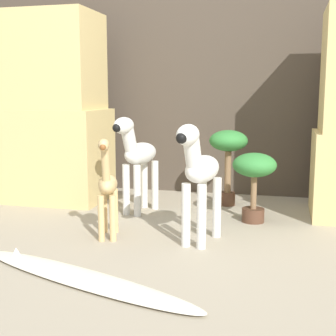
{
  "coord_description": "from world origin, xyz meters",
  "views": [
    {
      "loc": [
        0.58,
        -2.16,
        0.84
      ],
      "look_at": [
        -0.13,
        0.64,
        0.37
      ],
      "focal_mm": 50.0,
      "sensor_mm": 36.0,
      "label": 1
    }
  ],
  "objects_px": {
    "potted_palm_back": "(254,172)",
    "zebra_right": "(199,173)",
    "potted_palm_front": "(228,148)",
    "surfboard": "(80,277)",
    "zebra_left": "(137,156)",
    "giraffe_figurine": "(107,187)"
  },
  "relations": [
    {
      "from": "potted_palm_back",
      "to": "zebra_right",
      "type": "bearing_deg",
      "value": -116.59
    },
    {
      "from": "potted_palm_front",
      "to": "surfboard",
      "type": "relative_size",
      "value": 0.45
    },
    {
      "from": "zebra_right",
      "to": "potted_palm_front",
      "type": "xyz_separation_m",
      "value": [
        0.05,
        0.94,
        0.03
      ]
    },
    {
      "from": "zebra_right",
      "to": "potted_palm_back",
      "type": "distance_m",
      "value": 0.6
    },
    {
      "from": "potted_palm_back",
      "to": "surfboard",
      "type": "distance_m",
      "value": 1.39
    },
    {
      "from": "zebra_right",
      "to": "potted_palm_front",
      "type": "relative_size",
      "value": 1.2
    },
    {
      "from": "potted_palm_front",
      "to": "potted_palm_back",
      "type": "xyz_separation_m",
      "value": [
        0.22,
        -0.42,
        -0.1
      ]
    },
    {
      "from": "zebra_left",
      "to": "surfboard",
      "type": "distance_m",
      "value": 1.27
    },
    {
      "from": "potted_palm_front",
      "to": "potted_palm_back",
      "type": "bearing_deg",
      "value": -62.22
    },
    {
      "from": "zebra_right",
      "to": "zebra_left",
      "type": "distance_m",
      "value": 0.78
    },
    {
      "from": "zebra_left",
      "to": "potted_palm_front",
      "type": "distance_m",
      "value": 0.7
    },
    {
      "from": "potted_palm_back",
      "to": "zebra_left",
      "type": "bearing_deg",
      "value": 177.74
    },
    {
      "from": "zebra_right",
      "to": "surfboard",
      "type": "distance_m",
      "value": 0.86
    },
    {
      "from": "zebra_right",
      "to": "zebra_left",
      "type": "xyz_separation_m",
      "value": [
        -0.54,
        0.56,
        0.0
      ]
    },
    {
      "from": "surfboard",
      "to": "giraffe_figurine",
      "type": "bearing_deg",
      "value": 99.69
    },
    {
      "from": "zebra_right",
      "to": "giraffe_figurine",
      "type": "xyz_separation_m",
      "value": [
        -0.53,
        -0.03,
        -0.1
      ]
    },
    {
      "from": "potted_palm_back",
      "to": "surfboard",
      "type": "xyz_separation_m",
      "value": [
        -0.69,
        -1.17,
        -0.32
      ]
    },
    {
      "from": "potted_palm_front",
      "to": "zebra_left",
      "type": "bearing_deg",
      "value": -146.62
    },
    {
      "from": "zebra_right",
      "to": "zebra_left",
      "type": "height_order",
      "value": "same"
    },
    {
      "from": "giraffe_figurine",
      "to": "potted_palm_front",
      "type": "height_order",
      "value": "giraffe_figurine"
    },
    {
      "from": "giraffe_figurine",
      "to": "potted_palm_back",
      "type": "xyz_separation_m",
      "value": [
        0.79,
        0.55,
        0.03
      ]
    },
    {
      "from": "zebra_right",
      "to": "giraffe_figurine",
      "type": "height_order",
      "value": "zebra_right"
    }
  ]
}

